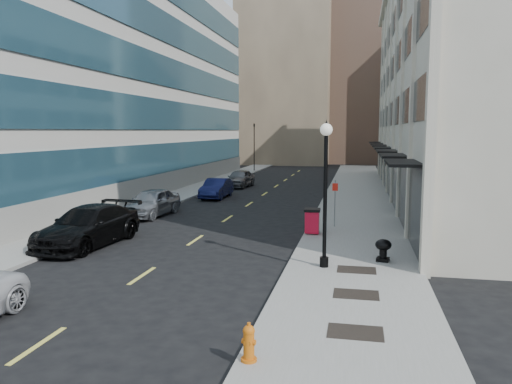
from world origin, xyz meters
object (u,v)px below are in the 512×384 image
at_px(car_silver_sedan, 152,202).
at_px(car_blue_sedan, 216,188).
at_px(traffic_signal, 254,127).
at_px(lamppost, 325,182).
at_px(car_black_pickup, 88,226).
at_px(trash_bin, 312,220).
at_px(fire_hydrant, 249,342).
at_px(car_grey_sedan, 240,178).
at_px(sign_post, 335,197).
at_px(urn_planter, 383,248).

height_order(car_silver_sedan, car_blue_sedan, car_silver_sedan).
xyz_separation_m(traffic_signal, lamppost, (11.90, -44.00, -2.37)).
bearing_deg(car_black_pickup, trash_bin, 27.04).
distance_m(traffic_signal, fire_hydrant, 53.44).
bearing_deg(traffic_signal, car_grey_sedan, -82.54).
relative_size(car_blue_sedan, lamppost, 0.84).
distance_m(car_blue_sedan, fire_hydrant, 28.14).
height_order(car_blue_sedan, trash_bin, car_blue_sedan).
bearing_deg(car_black_pickup, car_grey_sedan, 92.05).
height_order(car_black_pickup, lamppost, lamppost).
bearing_deg(lamppost, sign_post, 90.00).
distance_m(fire_hydrant, lamppost, 8.62).
bearing_deg(fire_hydrant, sign_post, 95.55).
height_order(car_blue_sedan, urn_planter, car_blue_sedan).
bearing_deg(lamppost, car_black_pickup, 169.54).
distance_m(car_black_pickup, car_blue_sedan, 16.79).
height_order(trash_bin, lamppost, lamppost).
xyz_separation_m(traffic_signal, car_blue_sedan, (2.30, -25.26, -4.96)).
xyz_separation_m(trash_bin, lamppost, (1.00, -5.99, 2.53)).
bearing_deg(trash_bin, car_grey_sedan, 111.72).
xyz_separation_m(fire_hydrant, urn_planter, (3.30, 9.36, 0.10)).
bearing_deg(lamppost, fire_hydrant, -97.75).
xyz_separation_m(car_blue_sedan, car_grey_sedan, (0.00, 7.70, 0.06)).
relative_size(car_grey_sedan, lamppost, 0.87).
height_order(traffic_signal, urn_planter, traffic_signal).
xyz_separation_m(car_black_pickup, car_silver_sedan, (-0.37, 8.00, -0.05)).
distance_m(traffic_signal, urn_planter, 45.27).
bearing_deg(car_silver_sedan, car_grey_sedan, 88.87).
bearing_deg(traffic_signal, car_silver_sedan, -88.82).
bearing_deg(car_grey_sedan, traffic_signal, 101.93).
relative_size(lamppost, sign_post, 2.20).
relative_size(car_black_pickup, urn_planter, 7.09).
xyz_separation_m(car_silver_sedan, sign_post, (11.20, -1.95, 0.89)).
relative_size(fire_hydrant, sign_post, 0.36).
distance_m(car_silver_sedan, fire_hydrant, 20.72).
distance_m(car_silver_sedan, car_grey_sedan, 16.52).
height_order(traffic_signal, lamppost, traffic_signal).
bearing_deg(sign_post, car_black_pickup, -147.49).
bearing_deg(car_silver_sedan, car_blue_sedan, 84.06).
bearing_deg(car_black_pickup, traffic_signal, 96.39).
relative_size(trash_bin, sign_post, 0.50).
xyz_separation_m(car_grey_sedan, trash_bin, (8.60, -20.44, 0.01)).
bearing_deg(car_grey_sedan, car_silver_sedan, -91.09).
relative_size(traffic_signal, sign_post, 2.82).
height_order(fire_hydrant, trash_bin, trash_bin).
height_order(car_grey_sedan, sign_post, sign_post).
xyz_separation_m(car_black_pickup, sign_post, (10.83, 6.05, 0.84)).
distance_m(car_silver_sedan, lamppost, 15.22).
relative_size(car_blue_sedan, trash_bin, 3.69).
relative_size(car_black_pickup, trash_bin, 4.96).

